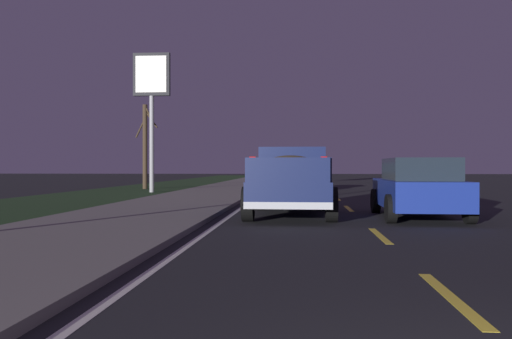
{
  "coord_description": "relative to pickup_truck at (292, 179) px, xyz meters",
  "views": [
    {
      "loc": [
        -2.51,
        1.52,
        1.33
      ],
      "look_at": [
        14.63,
        2.89,
        1.24
      ],
      "focal_mm": 39.0,
      "sensor_mm": 36.0,
      "label": 1
    }
  ],
  "objects": [
    {
      "name": "ground",
      "position": [
        14.33,
        -1.75,
        -0.98
      ],
      "size": [
        144.0,
        144.0,
        0.0
      ],
      "primitive_type": "plane",
      "color": "black"
    },
    {
      "name": "sedan_black",
      "position": [
        16.19,
        -0.18,
        -0.2
      ],
      "size": [
        4.44,
        2.09,
        1.54
      ],
      "color": "black",
      "rests_on": "ground"
    },
    {
      "name": "grass_verge",
      "position": [
        14.33,
        8.95,
        -0.98
      ],
      "size": [
        108.0,
        6.0,
        0.01
      ],
      "primitive_type": "cube",
      "color": "#1E3819",
      "rests_on": "ground"
    },
    {
      "name": "bare_tree_far",
      "position": [
        17.1,
        8.94,
        1.66
      ],
      "size": [
        0.81,
        1.5,
        5.0
      ],
      "color": "#423323",
      "rests_on": "ground"
    },
    {
      "name": "sedan_blue",
      "position": [
        -0.58,
        -3.27,
        -0.2
      ],
      "size": [
        4.43,
        2.07,
        1.54
      ],
      "color": "navy",
      "rests_on": "ground"
    },
    {
      "name": "sidewalk_shoulder",
      "position": [
        14.33,
        3.95,
        -0.92
      ],
      "size": [
        108.0,
        4.0,
        0.12
      ],
      "primitive_type": "cube",
      "color": "slate",
      "rests_on": "ground"
    },
    {
      "name": "gas_price_sign",
      "position": [
        12.84,
        7.39,
        4.42
      ],
      "size": [
        0.27,
        1.9,
        7.16
      ],
      "color": "#99999E",
      "rests_on": "ground"
    },
    {
      "name": "pickup_truck",
      "position": [
        0.0,
        0.0,
        0.0
      ],
      "size": [
        5.45,
        2.34,
        1.87
      ],
      "color": "#141E4C",
      "rests_on": "ground"
    },
    {
      "name": "lane_markings",
      "position": [
        16.65,
        0.76,
        -0.98
      ],
      "size": [
        108.12,
        3.54,
        0.01
      ],
      "color": "yellow",
      "rests_on": "ground"
    }
  ]
}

